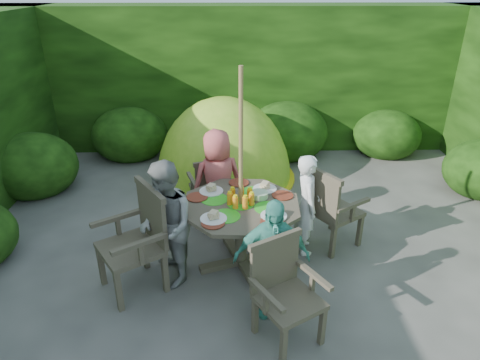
{
  "coord_description": "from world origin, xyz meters",
  "views": [
    {
      "loc": [
        -0.39,
        -3.87,
        2.94
      ],
      "look_at": [
        -0.3,
        0.49,
        0.85
      ],
      "focal_mm": 32.0,
      "sensor_mm": 36.0,
      "label": 1
    }
  ],
  "objects_px": {
    "garden_chair_front": "(284,290)",
    "child_front": "(272,258)",
    "child_right": "(307,204)",
    "dome_tent": "(224,177)",
    "patio_table": "(241,213)",
    "child_left": "(166,225)",
    "garden_chair_back": "(211,187)",
    "parasol_pole": "(241,175)",
    "garden_chair_left": "(138,239)",
    "garden_chair_right": "(330,207)",
    "child_back": "(218,182)"
  },
  "relations": [
    {
      "from": "child_left",
      "to": "child_front",
      "type": "height_order",
      "value": "child_left"
    },
    {
      "from": "child_left",
      "to": "child_back",
      "type": "bearing_deg",
      "value": 134.37
    },
    {
      "from": "garden_chair_right",
      "to": "dome_tent",
      "type": "height_order",
      "value": "dome_tent"
    },
    {
      "from": "garden_chair_right",
      "to": "child_left",
      "type": "xyz_separation_m",
      "value": [
        -1.8,
        -0.61,
        0.16
      ]
    },
    {
      "from": "child_back",
      "to": "child_front",
      "type": "xyz_separation_m",
      "value": [
        0.53,
        -1.51,
        -0.06
      ]
    },
    {
      "from": "garden_chair_back",
      "to": "dome_tent",
      "type": "distance_m",
      "value": 1.34
    },
    {
      "from": "parasol_pole",
      "to": "child_back",
      "type": "xyz_separation_m",
      "value": [
        -0.27,
        0.75,
        -0.44
      ]
    },
    {
      "from": "garden_chair_right",
      "to": "garden_chair_back",
      "type": "xyz_separation_m",
      "value": [
        -1.41,
        0.7,
        -0.07
      ]
    },
    {
      "from": "child_back",
      "to": "garden_chair_right",
      "type": "bearing_deg",
      "value": 142.18
    },
    {
      "from": "child_back",
      "to": "dome_tent",
      "type": "xyz_separation_m",
      "value": [
        0.05,
        1.54,
        -0.66
      ]
    },
    {
      "from": "garden_chair_front",
      "to": "child_front",
      "type": "relative_size",
      "value": 0.75
    },
    {
      "from": "parasol_pole",
      "to": "child_left",
      "type": "relative_size",
      "value": 1.63
    },
    {
      "from": "parasol_pole",
      "to": "garden_chair_left",
      "type": "bearing_deg",
      "value": -161.85
    },
    {
      "from": "garden_chair_front",
      "to": "dome_tent",
      "type": "xyz_separation_m",
      "value": [
        -0.57,
        3.34,
        -0.48
      ]
    },
    {
      "from": "garden_chair_left",
      "to": "child_right",
      "type": "relative_size",
      "value": 0.88
    },
    {
      "from": "child_left",
      "to": "child_front",
      "type": "bearing_deg",
      "value": 44.37
    },
    {
      "from": "patio_table",
      "to": "garden_chair_front",
      "type": "relative_size",
      "value": 1.86
    },
    {
      "from": "garden_chair_back",
      "to": "garden_chair_left",
      "type": "bearing_deg",
      "value": 46.53
    },
    {
      "from": "dome_tent",
      "to": "garden_chair_left",
      "type": "bearing_deg",
      "value": -101.39
    },
    {
      "from": "patio_table",
      "to": "dome_tent",
      "type": "xyz_separation_m",
      "value": [
        -0.22,
        2.29,
        -0.64
      ]
    },
    {
      "from": "garden_chair_left",
      "to": "garden_chair_front",
      "type": "relative_size",
      "value": 1.16
    },
    {
      "from": "patio_table",
      "to": "garden_chair_right",
      "type": "distance_m",
      "value": 1.1
    },
    {
      "from": "dome_tent",
      "to": "garden_chair_front",
      "type": "bearing_deg",
      "value": -74.48
    },
    {
      "from": "parasol_pole",
      "to": "garden_chair_left",
      "type": "relative_size",
      "value": 2.09
    },
    {
      "from": "garden_chair_left",
      "to": "child_back",
      "type": "xyz_separation_m",
      "value": [
        0.77,
        1.09,
        0.1
      ]
    },
    {
      "from": "garden_chair_left",
      "to": "child_front",
      "type": "relative_size",
      "value": 0.87
    },
    {
      "from": "child_left",
      "to": "garden_chair_back",
      "type": "bearing_deg",
      "value": 143.55
    },
    {
      "from": "garden_chair_left",
      "to": "dome_tent",
      "type": "height_order",
      "value": "dome_tent"
    },
    {
      "from": "garden_chair_right",
      "to": "child_back",
      "type": "relative_size",
      "value": 0.73
    },
    {
      "from": "patio_table",
      "to": "child_left",
      "type": "bearing_deg",
      "value": -160.53
    },
    {
      "from": "child_right",
      "to": "child_front",
      "type": "xyz_separation_m",
      "value": [
        -0.49,
        -1.02,
        0.0
      ]
    },
    {
      "from": "parasol_pole",
      "to": "garden_chair_left",
      "type": "height_order",
      "value": "parasol_pole"
    },
    {
      "from": "garden_chair_back",
      "to": "garden_chair_front",
      "type": "distance_m",
      "value": 2.21
    },
    {
      "from": "garden_chair_front",
      "to": "dome_tent",
      "type": "height_order",
      "value": "dome_tent"
    },
    {
      "from": "garden_chair_left",
      "to": "child_left",
      "type": "distance_m",
      "value": 0.31
    },
    {
      "from": "garden_chair_front",
      "to": "dome_tent",
      "type": "bearing_deg",
      "value": 69.1
    },
    {
      "from": "garden_chair_back",
      "to": "child_left",
      "type": "distance_m",
      "value": 1.38
    },
    {
      "from": "parasol_pole",
      "to": "dome_tent",
      "type": "relative_size",
      "value": 0.85
    },
    {
      "from": "child_right",
      "to": "dome_tent",
      "type": "relative_size",
      "value": 0.46
    },
    {
      "from": "garden_chair_back",
      "to": "dome_tent",
      "type": "bearing_deg",
      "value": -114.56
    },
    {
      "from": "garden_chair_right",
      "to": "child_front",
      "type": "relative_size",
      "value": 0.8
    },
    {
      "from": "garden_chair_right",
      "to": "dome_tent",
      "type": "distance_m",
      "value": 2.38
    },
    {
      "from": "garden_chair_front",
      "to": "child_back",
      "type": "height_order",
      "value": "child_back"
    },
    {
      "from": "patio_table",
      "to": "dome_tent",
      "type": "bearing_deg",
      "value": 95.55
    },
    {
      "from": "child_right",
      "to": "child_left",
      "type": "distance_m",
      "value": 1.6
    },
    {
      "from": "garden_chair_left",
      "to": "garden_chair_back",
      "type": "bearing_deg",
      "value": 120.12
    },
    {
      "from": "child_left",
      "to": "garden_chair_right",
      "type": "bearing_deg",
      "value": 88.76
    },
    {
      "from": "garden_chair_front",
      "to": "garden_chair_back",
      "type": "bearing_deg",
      "value": 78.46
    },
    {
      "from": "garden_chair_front",
      "to": "child_back",
      "type": "bearing_deg",
      "value": 78.34
    },
    {
      "from": "garden_chair_back",
      "to": "patio_table",
      "type": "bearing_deg",
      "value": 92.03
    }
  ]
}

